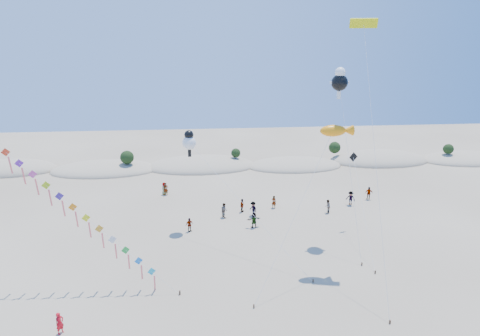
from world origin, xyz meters
name	(u,v)px	position (x,y,z in m)	size (l,w,h in m)	color
dune_ridge	(207,166)	(1.06, 45.14, 0.11)	(145.30, 11.49, 5.57)	tan
kite_train	(21,165)	(-14.46, 11.24, 10.37)	(23.43, 6.87, 19.90)	#3F2D1E
fish_kite	(336,131)	(11.73, 11.99, 12.50)	(9.55, 7.27, 13.04)	#3F2D1E
cartoon_kite_low	(189,141)	(-1.23, 21.28, 9.80)	(11.31, 13.79, 11.03)	#3F2D1E
cartoon_kite_high	(340,81)	(13.91, 18.15, 16.31)	(2.00, 8.42, 17.65)	#3F2D1E
parafoil_kite	(364,28)	(14.12, 13.63, 21.05)	(2.38, 11.97, 21.88)	#3F2D1E
dark_kite	(358,181)	(16.30, 17.26, 6.09)	(2.04, 10.90, 8.53)	#3F2D1E
flyer_foreground	(60,323)	(-10.27, 3.82, 0.82)	(0.60, 0.39, 1.65)	red
beachgoers	(266,205)	(7.84, 24.44, 0.87)	(28.44, 13.24, 1.84)	slate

